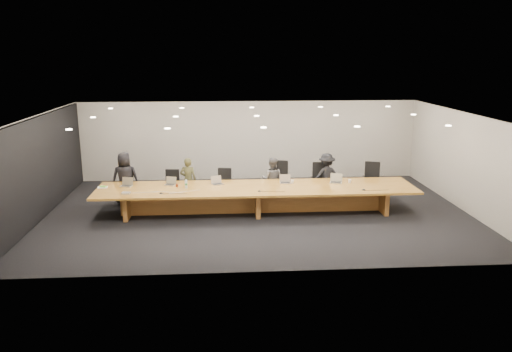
{
  "coord_description": "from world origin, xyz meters",
  "views": [
    {
      "loc": [
        -0.97,
        -13.6,
        4.44
      ],
      "look_at": [
        0.0,
        0.3,
        1.0
      ],
      "focal_mm": 35.0,
      "sensor_mm": 36.0,
      "label": 1
    }
  ],
  "objects": [
    {
      "name": "notepad",
      "position": [
        -4.35,
        0.24,
        0.76
      ],
      "size": [
        0.29,
        0.25,
        0.02
      ],
      "primitive_type": "cube",
      "rotation": [
        0.0,
        0.0,
        0.12
      ],
      "color": "silver",
      "rests_on": "conference_table"
    },
    {
      "name": "paper_cup_near",
      "position": [
        1.06,
        0.35,
        0.8
      ],
      "size": [
        0.09,
        0.09,
        0.1
      ],
      "primitive_type": "cone",
      "rotation": [
        0.0,
        0.0,
        0.14
      ],
      "color": "white",
      "rests_on": "conference_table"
    },
    {
      "name": "chair_mid_right",
      "position": [
        0.77,
        1.33,
        0.6
      ],
      "size": [
        0.78,
        0.78,
        1.21
      ],
      "primitive_type": null,
      "rotation": [
        0.0,
        0.0,
        -0.32
      ],
      "color": "black",
      "rests_on": "ground"
    },
    {
      "name": "conference_table",
      "position": [
        0.0,
        0.0,
        0.52
      ],
      "size": [
        9.0,
        1.8,
        0.75
      ],
      "color": "#956220",
      "rests_on": "ground"
    },
    {
      "name": "laptop_d",
      "position": [
        0.86,
        0.38,
        0.87
      ],
      "size": [
        0.33,
        0.24,
        0.25
      ],
      "primitive_type": null,
      "rotation": [
        0.0,
        0.0,
        -0.04
      ],
      "color": "tan",
      "rests_on": "conference_table"
    },
    {
      "name": "lime_gadget",
      "position": [
        -4.34,
        0.26,
        0.78
      ],
      "size": [
        0.2,
        0.15,
        0.03
      ],
      "primitive_type": "cube",
      "rotation": [
        0.0,
        0.0,
        -0.3
      ],
      "color": "#6CD137",
      "rests_on": "notepad"
    },
    {
      "name": "chair_right",
      "position": [
        2.08,
        1.29,
        0.57
      ],
      "size": [
        0.65,
        0.65,
        1.14
      ],
      "primitive_type": null,
      "rotation": [
        0.0,
        0.0,
        -0.13
      ],
      "color": "black",
      "rests_on": "ground"
    },
    {
      "name": "chair_far_left",
      "position": [
        -3.85,
        1.15,
        0.5
      ],
      "size": [
        0.59,
        0.59,
        1.0
      ],
      "primitive_type": null,
      "rotation": [
        0.0,
        0.0,
        0.19
      ],
      "color": "black",
      "rests_on": "ground"
    },
    {
      "name": "ground",
      "position": [
        0.0,
        0.0,
        0.0
      ],
      "size": [
        12.0,
        12.0,
        0.0
      ],
      "primitive_type": "plane",
      "color": "black",
      "rests_on": "ground"
    },
    {
      "name": "back_wall",
      "position": [
        0.0,
        4.0,
        1.4
      ],
      "size": [
        12.0,
        0.02,
        2.8
      ],
      "primitive_type": "cube",
      "color": "silver",
      "rests_on": "ground"
    },
    {
      "name": "av_box",
      "position": [
        -3.58,
        -0.43,
        0.77
      ],
      "size": [
        0.25,
        0.2,
        0.03
      ],
      "primitive_type": "cube",
      "rotation": [
        0.0,
        0.0,
        -0.12
      ],
      "color": "silver",
      "rests_on": "conference_table"
    },
    {
      "name": "person_d",
      "position": [
        2.27,
        1.27,
        0.72
      ],
      "size": [
        1.0,
        0.67,
        1.44
      ],
      "primitive_type": "imported",
      "rotation": [
        0.0,
        0.0,
        3.3
      ],
      "color": "black",
      "rests_on": "ground"
    },
    {
      "name": "person_b",
      "position": [
        -2.01,
        1.19,
        0.69
      ],
      "size": [
        0.55,
        0.4,
        1.38
      ],
      "primitive_type": "imported",
      "rotation": [
        0.0,
        0.0,
        2.99
      ],
      "color": "#3A3A1F",
      "rests_on": "ground"
    },
    {
      "name": "laptop_c",
      "position": [
        -1.11,
        0.36,
        0.87
      ],
      "size": [
        0.38,
        0.33,
        0.25
      ],
      "primitive_type": null,
      "rotation": [
        0.0,
        0.0,
        0.37
      ],
      "color": "#B7A58C",
      "rests_on": "conference_table"
    },
    {
      "name": "chair_far_right",
      "position": [
        3.72,
        1.31,
        0.56
      ],
      "size": [
        0.73,
        0.73,
        1.13
      ],
      "primitive_type": null,
      "rotation": [
        0.0,
        0.0,
        -0.32
      ],
      "color": "black",
      "rests_on": "ground"
    },
    {
      "name": "mic_right",
      "position": [
        2.94,
        -0.52,
        0.76
      ],
      "size": [
        0.16,
        0.16,
        0.03
      ],
      "primitive_type": "cone",
      "rotation": [
        0.0,
        0.0,
        0.41
      ],
      "color": "black",
      "rests_on": "conference_table"
    },
    {
      "name": "laptop_b",
      "position": [
        -2.48,
        0.38,
        0.87
      ],
      "size": [
        0.35,
        0.3,
        0.24
      ],
      "primitive_type": null,
      "rotation": [
        0.0,
        0.0,
        -0.29
      ],
      "color": "beige",
      "rests_on": "conference_table"
    },
    {
      "name": "amber_mug",
      "position": [
        -2.26,
        0.18,
        0.79
      ],
      "size": [
        0.08,
        0.08,
        0.09
      ],
      "primitive_type": "cylinder",
      "rotation": [
        0.0,
        0.0,
        0.21
      ],
      "color": "maroon",
      "rests_on": "conference_table"
    },
    {
      "name": "chair_mid_left",
      "position": [
        -0.93,
        1.28,
        0.5
      ],
      "size": [
        0.58,
        0.58,
        1.01
      ],
      "primitive_type": null,
      "rotation": [
        0.0,
        0.0,
        -0.15
      ],
      "color": "black",
      "rests_on": "ground"
    },
    {
      "name": "water_bottle",
      "position": [
        -1.99,
        0.03,
        0.87
      ],
      "size": [
        0.09,
        0.09,
        0.23
      ],
      "primitive_type": "cylinder",
      "rotation": [
        0.0,
        0.0,
        0.33
      ],
      "color": "silver",
      "rests_on": "conference_table"
    },
    {
      "name": "chair_left",
      "position": [
        -2.52,
        1.21,
        0.5
      ],
      "size": [
        0.56,
        0.56,
        1.0
      ],
      "primitive_type": null,
      "rotation": [
        0.0,
        0.0,
        -0.1
      ],
      "color": "black",
      "rests_on": "ground"
    },
    {
      "name": "left_wall_panel",
      "position": [
        -5.94,
        0.0,
        1.37
      ],
      "size": [
        0.08,
        7.84,
        2.74
      ],
      "primitive_type": "cube",
      "color": "black",
      "rests_on": "ground"
    },
    {
      "name": "mic_left",
      "position": [
        -2.63,
        -0.48,
        0.76
      ],
      "size": [
        0.11,
        0.11,
        0.03
      ],
      "primitive_type": "cone",
      "rotation": [
        0.0,
        0.0,
        -0.04
      ],
      "color": "black",
      "rests_on": "conference_table"
    },
    {
      "name": "laptop_a",
      "position": [
        -3.71,
        0.33,
        0.88
      ],
      "size": [
        0.37,
        0.31,
        0.26
      ],
      "primitive_type": null,
      "rotation": [
        0.0,
        0.0,
        -0.25
      ],
      "color": "#C5B896",
      "rests_on": "conference_table"
    },
    {
      "name": "laptop_e",
      "position": [
        2.34,
        0.3,
        0.89
      ],
      "size": [
        0.41,
        0.34,
        0.27
      ],
      "primitive_type": null,
      "rotation": [
        0.0,
        0.0,
        -0.3
      ],
      "color": "#B9AE8D",
      "rests_on": "conference_table"
    },
    {
      "name": "paper_cup_far",
      "position": [
        2.75,
        0.28,
        0.8
      ],
      "size": [
        0.09,
        0.09,
        0.1
      ],
      "primitive_type": "cone",
      "rotation": [
        0.0,
        0.0,
        0.08
      ],
      "color": "silver",
      "rests_on": "conference_table"
    },
    {
      "name": "person_a",
      "position": [
        -3.88,
        1.13,
        0.8
      ],
      "size": [
        0.84,
        0.6,
        1.6
      ],
      "primitive_type": "imported",
      "rotation": [
        0.0,
        0.0,
        3.27
      ],
      "color": "black",
      "rests_on": "ground"
    },
    {
      "name": "mic_center",
      "position": [
        0.04,
        -0.46,
        0.76
      ],
      "size": [
        0.11,
        0.11,
        0.03
      ],
      "primitive_type": "cone",
      "rotation": [
        0.0,
        0.0,
        -0.03
      ],
      "color": "black",
      "rests_on": "conference_table"
    },
    {
      "name": "person_c",
      "position": [
        0.55,
        1.13,
        0.68
      ],
      "size": [
        0.77,
        0.67,
        1.36
      ],
      "primitive_type": "imported",
      "rotation": [
        0.0,
        0.0,
        2.89
      ],
      "color": "#4E4E50",
      "rests_on": "ground"
    }
  ]
}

